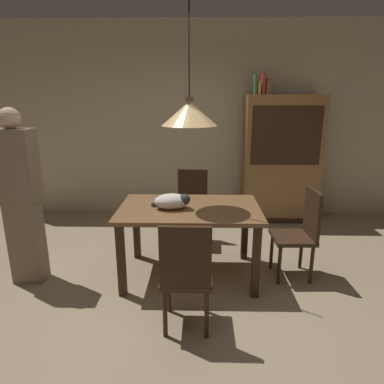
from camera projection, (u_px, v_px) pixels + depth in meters
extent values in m
plane|color=#998466|center=(192.00, 307.00, 2.97)|extent=(10.00, 10.00, 0.00)
cube|color=beige|center=(196.00, 122.00, 5.13)|extent=(6.40, 0.10, 2.90)
cube|color=brown|center=(189.00, 209.00, 3.33)|extent=(1.40, 0.90, 0.04)
cube|color=#382316|center=(121.00, 260.00, 3.07)|extent=(0.07, 0.07, 0.71)
cube|color=#382316|center=(256.00, 262.00, 3.04)|extent=(0.07, 0.07, 0.71)
cube|color=#382316|center=(137.00, 229.00, 3.82)|extent=(0.07, 0.07, 0.71)
cube|color=#382316|center=(245.00, 230.00, 3.79)|extent=(0.07, 0.07, 0.71)
cube|color=#382316|center=(292.00, 238.00, 3.39)|extent=(0.41, 0.41, 0.04)
cube|color=#322014|center=(313.00, 213.00, 3.32)|extent=(0.05, 0.38, 0.48)
cylinder|color=#382316|center=(272.00, 251.00, 3.60)|extent=(0.04, 0.04, 0.41)
cylinder|color=#382316|center=(279.00, 265.00, 3.29)|extent=(0.04, 0.04, 0.41)
cylinder|color=#382316|center=(301.00, 251.00, 3.61)|extent=(0.04, 0.04, 0.41)
cylinder|color=#382316|center=(311.00, 265.00, 3.30)|extent=(0.04, 0.04, 0.41)
cube|color=#382316|center=(191.00, 211.00, 4.18)|extent=(0.43, 0.43, 0.04)
cube|color=#322014|center=(193.00, 188.00, 4.28)|extent=(0.38, 0.06, 0.48)
cylinder|color=#382316|center=(177.00, 232.00, 4.10)|extent=(0.04, 0.04, 0.41)
cylinder|color=#382316|center=(203.00, 233.00, 4.07)|extent=(0.04, 0.04, 0.41)
cylinder|color=#382316|center=(180.00, 223.00, 4.41)|extent=(0.04, 0.04, 0.41)
cylinder|color=#382316|center=(205.00, 224.00, 4.38)|extent=(0.04, 0.04, 0.41)
cube|color=#382316|center=(187.00, 277.00, 2.64)|extent=(0.40, 0.40, 0.04)
cube|color=#322014|center=(185.00, 258.00, 2.40)|extent=(0.38, 0.04, 0.48)
cylinder|color=#382316|center=(206.00, 291.00, 2.85)|extent=(0.04, 0.04, 0.41)
cylinder|color=#382316|center=(169.00, 290.00, 2.86)|extent=(0.04, 0.04, 0.41)
cylinder|color=#382316|center=(207.00, 314.00, 2.54)|extent=(0.04, 0.04, 0.41)
cylinder|color=#382316|center=(165.00, 314.00, 2.55)|extent=(0.04, 0.04, 0.41)
ellipsoid|color=silver|center=(172.00, 201.00, 3.26)|extent=(0.36, 0.25, 0.15)
sphere|color=#333338|center=(185.00, 199.00, 3.23)|extent=(0.11, 0.11, 0.11)
cylinder|color=#333338|center=(160.00, 204.00, 3.33)|extent=(0.18, 0.04, 0.04)
cone|color=#E5B775|center=(189.00, 114.00, 3.08)|extent=(0.52, 0.52, 0.22)
cylinder|color=#513D23|center=(189.00, 99.00, 3.04)|extent=(0.08, 0.08, 0.04)
cylinder|color=black|center=(189.00, 35.00, 2.90)|extent=(0.01, 0.01, 1.04)
cube|color=olive|center=(281.00, 160.00, 4.93)|extent=(1.10, 0.44, 1.85)
cube|color=#382316|center=(287.00, 136.00, 4.61)|extent=(0.97, 0.01, 0.81)
cube|color=#382316|center=(277.00, 216.00, 5.17)|extent=(1.12, 0.45, 0.08)
cube|color=#427A4C|center=(255.00, 85.00, 4.65)|extent=(0.03, 0.20, 0.26)
cube|color=gold|center=(258.00, 88.00, 4.66)|extent=(0.04, 0.20, 0.18)
cube|color=#B73833|center=(263.00, 84.00, 4.65)|extent=(0.04, 0.22, 0.28)
cube|color=brown|center=(267.00, 86.00, 4.65)|extent=(0.06, 0.24, 0.22)
cube|color=#84705B|center=(27.00, 241.00, 3.32)|extent=(0.30, 0.20, 0.85)
cube|color=#84705B|center=(16.00, 165.00, 3.11)|extent=(0.36, 0.22, 0.68)
sphere|color=#DBB293|center=(9.00, 118.00, 2.99)|extent=(0.20, 0.20, 0.20)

